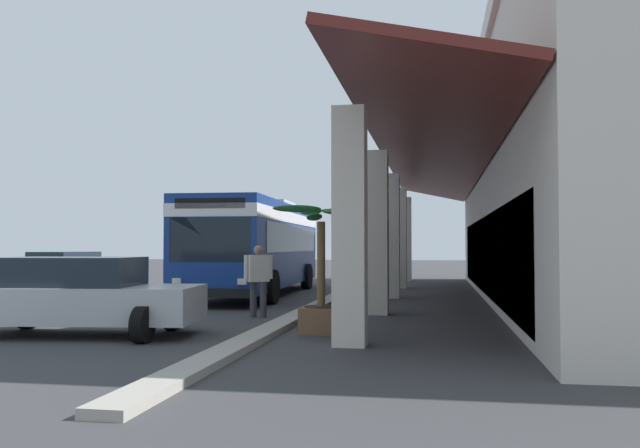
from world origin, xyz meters
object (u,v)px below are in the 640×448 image
at_px(potted_palm, 320,296).
at_px(parked_sedan_green, 62,271).
at_px(transit_bus, 257,241).
at_px(parked_sedan_silver, 78,295).
at_px(pedestrian, 258,277).

bearing_deg(potted_palm, parked_sedan_green, -131.01).
relative_size(transit_bus, parked_sedan_silver, 2.47).
xyz_separation_m(transit_bus, parked_sedan_silver, (10.76, -0.50, -1.10)).
bearing_deg(parked_sedan_green, pedestrian, 51.90).
relative_size(parked_sedan_green, pedestrian, 2.65).
relative_size(parked_sedan_green, potted_palm, 1.81).
bearing_deg(pedestrian, parked_sedan_green, -128.10).
relative_size(pedestrian, potted_palm, 0.68).
relative_size(transit_bus, pedestrian, 6.66).
bearing_deg(parked_sedan_silver, pedestrian, 145.63).
relative_size(parked_sedan_silver, parked_sedan_green, 1.02).
height_order(parked_sedan_green, pedestrian, pedestrian).
relative_size(parked_sedan_silver, potted_palm, 1.84).
relative_size(transit_bus, parked_sedan_green, 2.52).
bearing_deg(transit_bus, parked_sedan_silver, -2.66).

